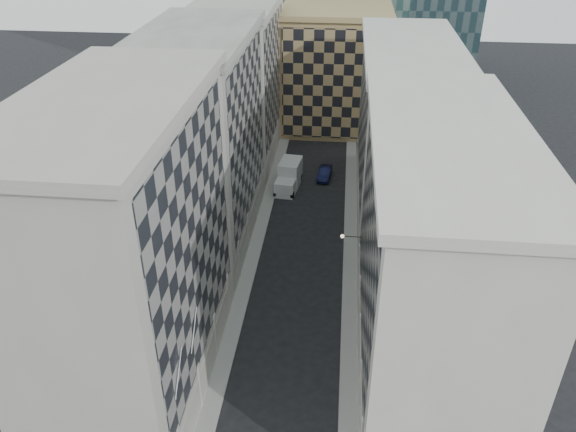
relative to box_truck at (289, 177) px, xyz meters
The scene contains 12 objects.
sidewalk_west 15.39m from the box_truck, 98.56° to the right, with size 1.50×100.00×0.15m, color gray.
sidewalk_east 17.30m from the box_truck, 61.52° to the right, with size 1.50×100.00×0.15m, color gray.
bldg_left_a 36.54m from the box_truck, 103.04° to the right, with size 10.80×22.80×23.70m.
bldg_left_b 17.51m from the box_truck, 123.07° to the right, with size 10.80×22.80×22.70m.
bldg_left_c 15.70m from the box_truck, 128.77° to the left, with size 10.80×22.80×21.70m.
bldg_right_a 34.33m from the box_truck, 65.33° to the right, with size 10.80×26.80×20.70m.
bldg_right_b 16.48m from the box_truck, 12.80° to the right, with size 10.80×28.80×19.70m.
tan_block 24.59m from the box_truck, 77.68° to the left, with size 16.80×14.80×18.80m.
flagpoles_left 39.79m from the box_truck, 94.28° to the right, with size 0.10×6.33×2.33m.
bracket_lamp 22.88m from the box_truck, 70.84° to the right, with size 1.98×0.36×0.36m.
box_truck is the anchor object (origin of this frame).
dark_car 5.62m from the box_truck, 34.63° to the left, with size 1.56×4.47×1.47m, color #0F1437.
Camera 1 is at (3.62, -20.69, 34.72)m, focal length 35.00 mm.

